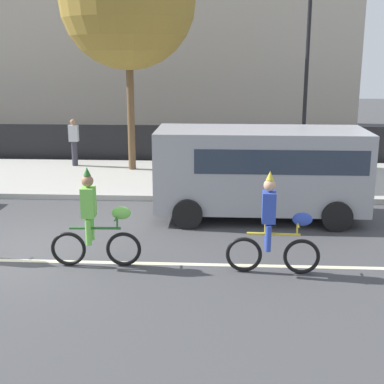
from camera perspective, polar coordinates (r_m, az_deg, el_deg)
ground_plane at (r=11.58m, az=-18.14°, el=-6.03°), size 80.00×80.00×0.00m
road_centre_line at (r=11.15m, az=-19.06°, el=-6.90°), size 36.00×0.14×0.01m
sidewalk_curb at (r=17.51m, az=-10.58°, el=1.56°), size 60.00×5.00×0.15m
fence_line at (r=20.17m, az=-8.73°, el=5.13°), size 40.00×0.08×1.40m
building_backdrop at (r=29.20m, az=-13.05°, el=13.37°), size 28.00×8.00×7.07m
parade_cyclist_lime at (r=10.18m, az=-10.25°, el=-3.33°), size 1.72×0.50×1.92m
parade_cyclist_cobalt at (r=9.81m, az=8.78°, el=-3.96°), size 1.72×0.50×1.92m
parked_van_grey at (r=13.08m, az=7.59°, el=2.72°), size 5.00×2.22×2.18m
street_lamp_post at (r=16.94m, az=12.23°, el=14.40°), size 0.36×0.36×5.86m
street_tree_near_lamp at (r=17.91m, az=-6.88°, el=19.59°), size 4.29×4.29×7.55m
pedestrian_onlooker at (r=18.98m, az=-12.48°, el=5.33°), size 0.32×0.20×1.62m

